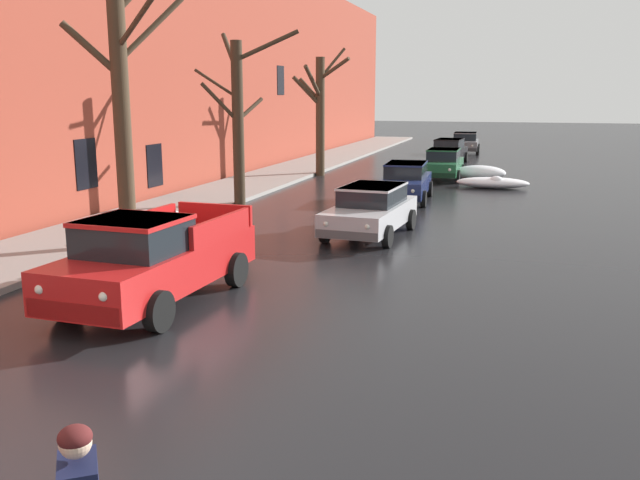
% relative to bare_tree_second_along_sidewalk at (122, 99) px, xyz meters
% --- Properties ---
extents(left_sidewalk_slab, '(3.35, 80.00, 0.14)m').
position_rel_bare_tree_second_along_sidewalk_xyz_m(left_sidewalk_slab, '(-1.92, 7.64, -3.74)').
color(left_sidewalk_slab, gray).
rests_on(left_sidewalk_slab, ground).
extents(brick_townhouse_facade, '(0.63, 80.00, 10.81)m').
position_rel_bare_tree_second_along_sidewalk_xyz_m(brick_townhouse_facade, '(-4.09, 7.64, 1.59)').
color(brick_townhouse_facade, brown).
rests_on(brick_townhouse_facade, ground).
extents(snow_bank_near_corner_left, '(3.02, 1.37, 0.65)m').
position_rel_bare_tree_second_along_sidewalk_xyz_m(snow_bank_near_corner_left, '(0.22, -0.09, -3.57)').
color(snow_bank_near_corner_left, white).
rests_on(snow_bank_near_corner_left, ground).
extents(snow_bank_along_left_kerb, '(2.39, 1.24, 0.69)m').
position_rel_bare_tree_second_along_sidewalk_xyz_m(snow_bank_along_left_kerb, '(7.64, 17.69, -3.48)').
color(snow_bank_along_left_kerb, white).
rests_on(snow_bank_along_left_kerb, ground).
extents(snow_bank_mid_block_left, '(3.20, 1.33, 0.87)m').
position_rel_bare_tree_second_along_sidewalk_xyz_m(snow_bank_mid_block_left, '(0.26, 1.15, -3.39)').
color(snow_bank_mid_block_left, white).
rests_on(snow_bank_mid_block_left, ground).
extents(snow_bank_near_corner_right, '(3.06, 1.18, 0.55)m').
position_rel_bare_tree_second_along_sidewalk_xyz_m(snow_bank_near_corner_right, '(8.41, 14.94, -3.58)').
color(snow_bank_near_corner_right, white).
rests_on(snow_bank_near_corner_right, ground).
extents(bare_tree_second_along_sidewalk, '(3.19, 2.60, 7.08)m').
position_rel_bare_tree_second_along_sidewalk_xyz_m(bare_tree_second_along_sidewalk, '(0.00, 0.00, 0.00)').
color(bare_tree_second_along_sidewalk, '#423323').
rests_on(bare_tree_second_along_sidewalk, ground).
extents(bare_tree_mid_block, '(3.54, 2.37, 6.13)m').
position_rel_bare_tree_second_along_sidewalk_xyz_m(bare_tree_mid_block, '(-0.04, 7.28, -0.61)').
color(bare_tree_mid_block, '#382B1E').
rests_on(bare_tree_mid_block, ground).
extents(bare_tree_far_down_block, '(2.74, 2.42, 6.16)m').
position_rel_bare_tree_second_along_sidewalk_xyz_m(bare_tree_far_down_block, '(-0.04, 17.25, -0.60)').
color(bare_tree_far_down_block, '#423323').
rests_on(bare_tree_far_down_block, ground).
extents(pickup_truck_red_approaching_near_lane, '(2.30, 5.08, 1.76)m').
position_rel_bare_tree_second_along_sidewalk_xyz_m(pickup_truck_red_approaching_near_lane, '(2.97, -3.97, -2.93)').
color(pickup_truck_red_approaching_near_lane, red).
rests_on(pickup_truck_red_approaching_near_lane, ground).
extents(sedan_silver_parked_kerbside_close, '(2.16, 4.43, 1.42)m').
position_rel_bare_tree_second_along_sidewalk_xyz_m(sedan_silver_parked_kerbside_close, '(5.54, 3.58, -3.06)').
color(sedan_silver_parked_kerbside_close, '#B7B7BC').
rests_on(sedan_silver_parked_kerbside_close, ground).
extents(sedan_darkblue_parked_kerbside_mid, '(2.00, 4.50, 1.42)m').
position_rel_bare_tree_second_along_sidewalk_xyz_m(sedan_darkblue_parked_kerbside_mid, '(5.37, 10.38, -3.06)').
color(sedan_darkblue_parked_kerbside_mid, navy).
rests_on(sedan_darkblue_parked_kerbside_mid, ground).
extents(sedan_green_parked_far_down_block, '(1.85, 4.27, 1.42)m').
position_rel_bare_tree_second_along_sidewalk_xyz_m(sedan_green_parked_far_down_block, '(5.96, 17.57, -3.06)').
color(sedan_green_parked_far_down_block, '#1E5633').
rests_on(sedan_green_parked_far_down_block, ground).
extents(sedan_black_queued_behind_truck, '(2.05, 4.42, 1.42)m').
position_rel_bare_tree_second_along_sidewalk_xyz_m(sedan_black_queued_behind_truck, '(5.39, 25.19, -3.06)').
color(sedan_black_queued_behind_truck, black).
rests_on(sedan_black_queued_behind_truck, ground).
extents(sedan_grey_at_far_intersection, '(2.07, 4.22, 1.42)m').
position_rel_bare_tree_second_along_sidewalk_xyz_m(sedan_grey_at_far_intersection, '(5.71, 32.58, -3.06)').
color(sedan_grey_at_far_intersection, slate).
rests_on(sedan_grey_at_far_intersection, ground).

